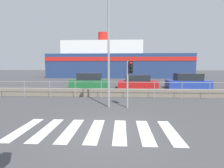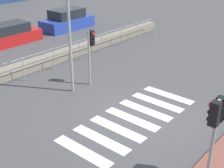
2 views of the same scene
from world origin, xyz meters
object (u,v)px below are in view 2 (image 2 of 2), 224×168
at_px(parked_car_blue, 67,20).
at_px(traffic_light_far, 91,46).
at_px(parked_car_red, 10,35).
at_px(streetlamp, 72,7).
at_px(traffic_light_near, 216,118).

bearing_deg(parked_car_blue, traffic_light_far, -126.17).
bearing_deg(parked_car_red, streetlamp, -104.97).
height_order(traffic_light_near, parked_car_blue, traffic_light_near).
bearing_deg(traffic_light_near, streetlamp, 77.68).
bearing_deg(traffic_light_near, traffic_light_far, 69.42).
bearing_deg(traffic_light_near, parked_car_blue, 60.28).
distance_m(streetlamp, parked_car_red, 9.73).
bearing_deg(parked_car_red, parked_car_blue, -0.00).
bearing_deg(parked_car_blue, streetlamp, -130.38).
relative_size(traffic_light_near, streetlamp, 0.42).
height_order(traffic_light_far, streetlamp, streetlamp).
height_order(traffic_light_near, streetlamp, streetlamp).
relative_size(traffic_light_near, traffic_light_far, 1.00).
xyz_separation_m(traffic_light_near, parked_car_blue, (9.07, 15.89, -1.39)).
xyz_separation_m(traffic_light_near, traffic_light_far, (2.69, 7.16, -0.13)).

